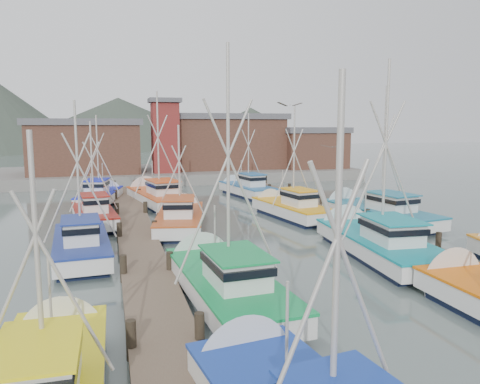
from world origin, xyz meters
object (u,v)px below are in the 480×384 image
object	(u,v)px
boat_8	(181,218)
boat_12	(157,196)
lookout_tower	(165,135)
boat_4	(223,281)

from	to	relation	value
boat_8	boat_12	xyz separation A→B (m)	(-0.59, 9.83, 0.01)
boat_12	boat_8	bearing A→B (deg)	-97.55
lookout_tower	boat_12	bearing A→B (deg)	-99.78
lookout_tower	boat_8	size ratio (longest dim) A/B	0.91
boat_4	boat_8	world-z (taller)	boat_4
lookout_tower	boat_8	bearing A→B (deg)	-94.61
boat_4	boat_12	xyz separation A→B (m)	(-0.30, 22.84, -0.00)
boat_12	boat_4	bearing A→B (deg)	-100.26
boat_4	boat_12	distance (m)	22.84
boat_4	boat_8	distance (m)	13.01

